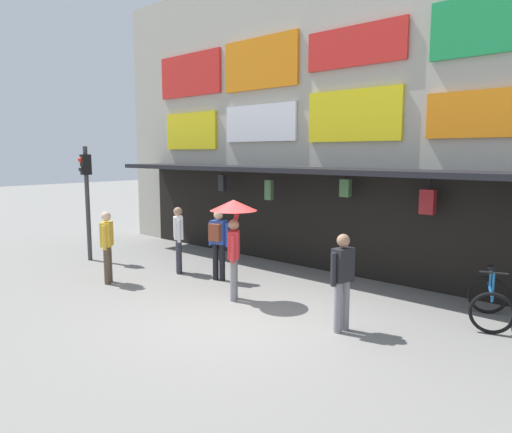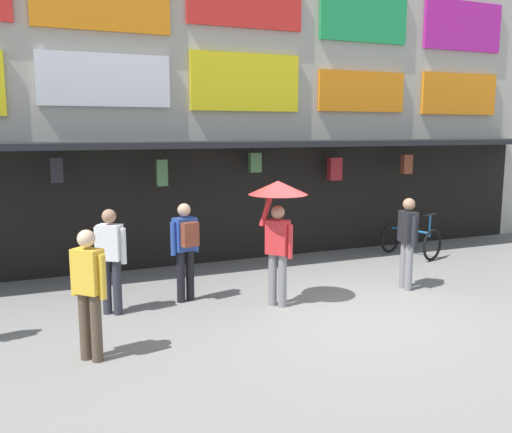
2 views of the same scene
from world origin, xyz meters
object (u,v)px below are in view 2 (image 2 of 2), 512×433
Objects in this scene: pedestrian_in_black at (407,238)px; pedestrian_with_umbrella at (278,208)px; pedestrian_in_blue at (89,288)px; pedestrian_in_purple at (186,245)px; pedestrian_in_green at (111,256)px; bicycle_parked at (411,240)px.

pedestrian_in_black is 0.81× the size of pedestrian_with_umbrella.
pedestrian_in_blue is (-5.66, -1.03, 0.00)m from pedestrian_in_black.
pedestrian_in_blue is 2.56m from pedestrian_in_purple.
pedestrian_in_black is at bearing -12.19° from pedestrian_in_purple.
pedestrian_with_umbrella reaches higher than pedestrian_in_green.
pedestrian_in_green and pedestrian_in_purple have the same top height.
pedestrian_in_blue is (-7.41, -3.11, 0.55)m from bicycle_parked.
pedestrian_in_black is at bearing -7.34° from pedestrian_in_green.
pedestrian_with_umbrella is at bearing -13.95° from pedestrian_in_green.
bicycle_parked is 0.79× the size of pedestrian_in_green.
pedestrian_with_umbrella reaches higher than pedestrian_in_black.
pedestrian_in_purple is at bearing -167.65° from bicycle_parked.
pedestrian_with_umbrella reaches higher than bicycle_parked.
pedestrian_with_umbrella is at bearing 179.46° from pedestrian_in_black.
pedestrian_in_black is 5.75m from pedestrian_in_blue.
pedestrian_in_blue and pedestrian_in_green have the same top height.
pedestrian_in_purple is (1.76, 1.87, 0.04)m from pedestrian_in_blue.
pedestrian_in_black is at bearing -130.19° from bicycle_parked.
pedestrian_in_purple is (-3.90, 0.84, 0.04)m from pedestrian_in_black.
pedestrian_in_green is at bearing 166.05° from pedestrian_with_umbrella.
pedestrian_in_blue is at bearing -161.15° from pedestrian_with_umbrella.
pedestrian_with_umbrella is 1.69m from pedestrian_in_purple.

